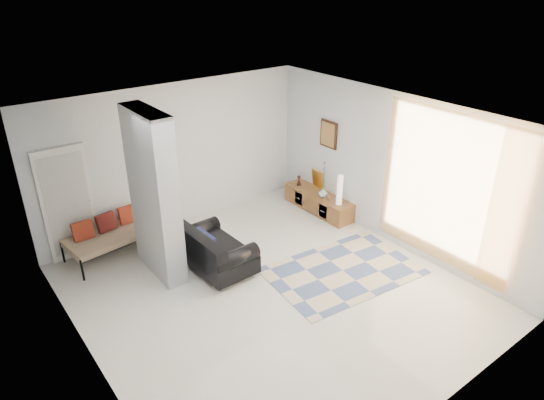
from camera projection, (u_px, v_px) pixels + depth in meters
floor at (270, 291)px, 7.74m from camera, size 6.00×6.00×0.00m
ceiling at (270, 121)px, 6.52m from camera, size 6.00×6.00×0.00m
wall_back at (176, 156)px, 9.27m from camera, size 6.00×0.00×6.00m
wall_front at (446, 320)px, 4.99m from camera, size 6.00×0.00×6.00m
wall_left at (82, 280)px, 5.63m from camera, size 0.00×6.00×6.00m
wall_right at (393, 170)px, 8.64m from camera, size 0.00×6.00×6.00m
partition_column at (154, 196)px, 7.67m from camera, size 0.35×1.20×2.80m
hallway_door at (68, 204)px, 8.26m from camera, size 0.85×0.06×2.04m
curtain at (446, 190)px, 7.75m from camera, size 0.00×2.55×2.55m
wall_art at (329, 134)px, 9.68m from camera, size 0.04×0.45×0.55m
media_console at (318, 202)px, 10.21m from camera, size 0.45×1.71×0.80m
loveseat at (213, 251)px, 8.16m from camera, size 0.88×1.47×0.76m
daybed at (118, 231)px, 8.65m from camera, size 1.96×1.02×0.77m
area_rug at (343, 271)px, 8.25m from camera, size 2.65×1.91×0.01m
cylinder_lamp at (340, 190)px, 9.53m from camera, size 0.11×0.11×0.62m
bronze_figurine at (299, 180)px, 10.46m from camera, size 0.12×0.12×0.22m
vase at (323, 193)px, 9.92m from camera, size 0.22×0.22×0.20m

